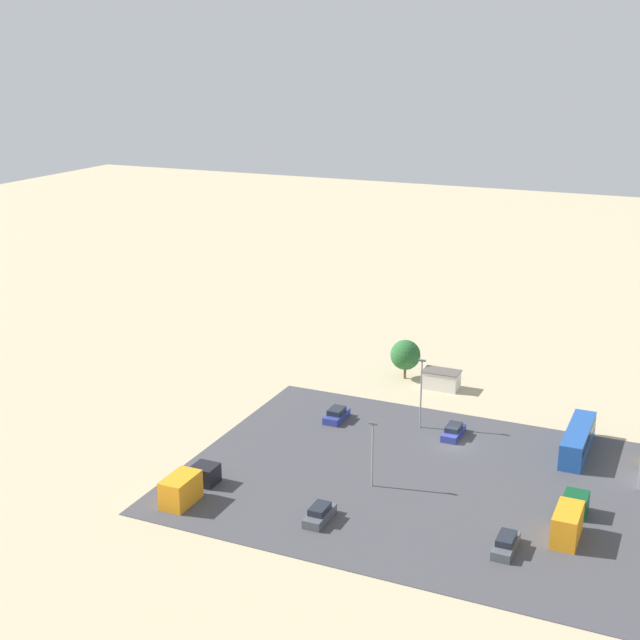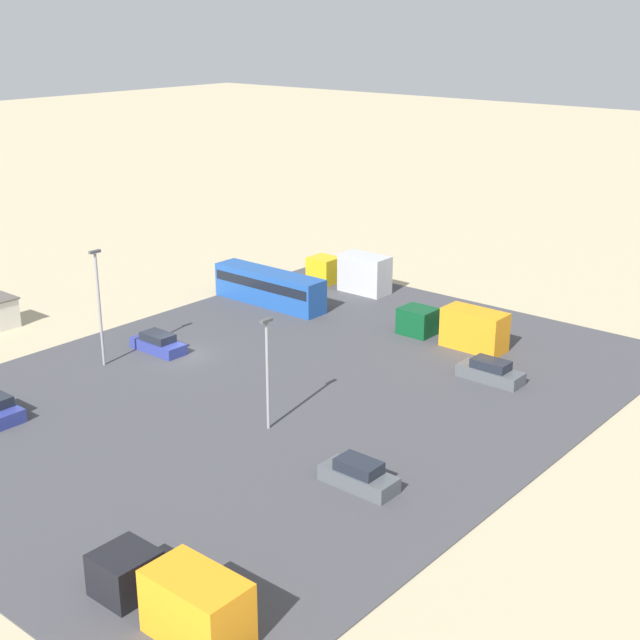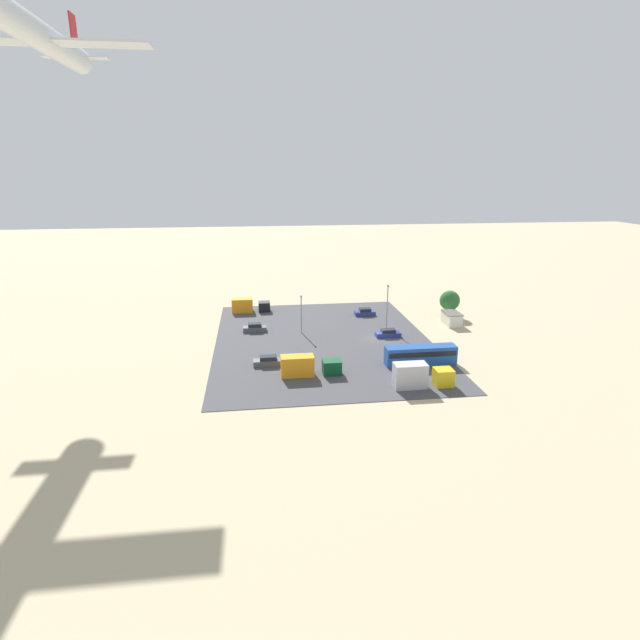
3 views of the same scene
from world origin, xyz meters
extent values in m
plane|color=tan|center=(0.00, 0.00, 0.00)|extent=(400.00, 400.00, 0.00)
cube|color=#424247|center=(0.00, 10.25, 0.04)|extent=(51.88, 38.74, 0.08)
cube|color=#1E4C9E|center=(-13.55, -3.58, 1.60)|extent=(2.48, 11.37, 3.04)
cube|color=black|center=(-13.55, -3.58, 2.14)|extent=(2.52, 10.92, 0.85)
cube|color=#4C5156|center=(-10.78, 20.52, 0.53)|extent=(1.80, 4.74, 0.89)
cube|color=#1E232D|center=(-10.78, 20.52, 1.30)|extent=(1.51, 2.65, 0.66)
cube|color=#4C5156|center=(7.16, 22.55, 0.54)|extent=(1.82, 4.46, 0.92)
cube|color=#1E232D|center=(7.16, 22.55, 1.33)|extent=(1.53, 2.50, 0.67)
cube|color=navy|center=(0.63, -2.10, 0.50)|extent=(1.88, 4.65, 0.84)
cube|color=#1E232D|center=(0.63, -2.10, 1.23)|extent=(1.58, 2.60, 0.62)
cube|color=#0C4723|center=(-15.58, 11.04, 1.17)|extent=(2.35, 2.78, 2.17)
cube|color=orange|center=(-15.58, 16.30, 1.63)|extent=(2.35, 4.95, 3.11)
cube|color=black|center=(21.48, 20.39, 1.12)|extent=(2.58, 2.51, 2.08)
cube|color=orange|center=(21.48, 25.14, 1.57)|extent=(2.58, 4.47, 2.98)
cube|color=gold|center=(-21.90, -4.20, 1.33)|extent=(2.39, 2.63, 2.50)
cube|color=#B2B2B7|center=(-21.90, 0.76, 1.87)|extent=(2.39, 4.67, 3.57)
cylinder|color=gray|center=(5.03, 13.72, 3.58)|extent=(0.20, 0.20, 7.01)
cube|color=#4C4C51|center=(5.03, 13.72, 7.27)|extent=(0.90, 0.28, 0.20)
cylinder|color=gray|center=(5.12, -2.98, 4.33)|extent=(0.20, 0.20, 8.51)
cube|color=#4C4C51|center=(5.12, -2.98, 8.77)|extent=(0.90, 0.28, 0.20)
camera|label=1|loc=(-24.67, 93.73, 44.51)|focal=50.00mm
camera|label=2|loc=(41.89, 48.96, 24.90)|focal=50.00mm
camera|label=3|loc=(-85.31, 22.04, 29.74)|focal=28.00mm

